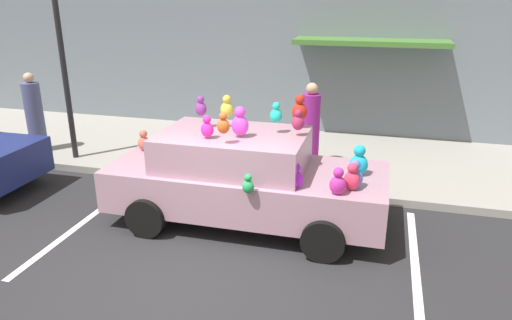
% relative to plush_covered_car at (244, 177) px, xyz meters
% --- Properties ---
extents(ground_plane, '(60.00, 60.00, 0.00)m').
position_rel_plush_covered_car_xyz_m(ground_plane, '(-0.28, -1.74, -0.81)').
color(ground_plane, '#262628').
extents(sidewalk, '(24.00, 4.00, 0.15)m').
position_rel_plush_covered_car_xyz_m(sidewalk, '(-0.28, 3.26, -0.74)').
color(sidewalk, gray).
rests_on(sidewalk, ground).
extents(storefront_building, '(24.00, 1.25, 6.40)m').
position_rel_plush_covered_car_xyz_m(storefront_building, '(-0.26, 5.40, 2.38)').
color(storefront_building, slate).
rests_on(storefront_building, ground).
extents(parking_stripe_front, '(0.12, 3.60, 0.01)m').
position_rel_plush_covered_car_xyz_m(parking_stripe_front, '(2.75, -0.74, -0.81)').
color(parking_stripe_front, silver).
rests_on(parking_stripe_front, ground).
extents(parking_stripe_rear, '(0.12, 3.60, 0.01)m').
position_rel_plush_covered_car_xyz_m(parking_stripe_rear, '(-2.62, -0.74, -0.81)').
color(parking_stripe_rear, silver).
rests_on(parking_stripe_rear, ground).
extents(plush_covered_car, '(4.50, 2.03, 2.10)m').
position_rel_plush_covered_car_xyz_m(plush_covered_car, '(0.00, 0.00, 0.00)').
color(plush_covered_car, '#AB8094').
rests_on(plush_covered_car, ground).
extents(teddy_bear_on_sidewalk, '(0.40, 0.33, 0.76)m').
position_rel_plush_covered_car_xyz_m(teddy_bear_on_sidewalk, '(-0.72, 2.23, -0.31)').
color(teddy_bear_on_sidewalk, '#9E723D').
rests_on(teddy_bear_on_sidewalk, sidewalk).
extents(street_lamp_post, '(0.28, 0.28, 4.08)m').
position_rel_plush_covered_car_xyz_m(street_lamp_post, '(-4.48, 1.76, 1.82)').
color(street_lamp_post, black).
rests_on(street_lamp_post, sidewalk).
extents(pedestrian_near_shopfront, '(0.40, 0.40, 1.82)m').
position_rel_plush_covered_car_xyz_m(pedestrian_near_shopfront, '(-5.58, 1.95, 0.18)').
color(pedestrian_near_shopfront, '#4E527E').
rests_on(pedestrian_near_shopfront, sidewalk).
extents(pedestrian_walking_past, '(0.38, 0.38, 1.78)m').
position_rel_plush_covered_car_xyz_m(pedestrian_walking_past, '(0.69, 2.60, 0.16)').
color(pedestrian_walking_past, '#8C1F83').
rests_on(pedestrian_walking_past, sidewalk).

